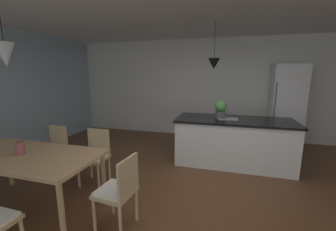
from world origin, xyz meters
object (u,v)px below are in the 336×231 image
object	(u,v)px
chair_far_left	(53,150)
kitchen_island	(233,141)
chair_kitchen_end	(119,190)
dining_table	(27,159)
chair_far_right	(95,155)
vase_on_dining_table	(20,148)
potted_plant_on_island	(221,109)
refrigerator	(286,106)

from	to	relation	value
chair_far_left	kitchen_island	distance (m)	3.30
chair_kitchen_end	kitchen_island	distance (m)	2.57
dining_table	chair_far_left	bearing A→B (deg)	116.46
chair_far_left	chair_far_right	size ratio (longest dim) A/B	1.00
dining_table	vase_on_dining_table	world-z (taller)	vase_on_dining_table
chair_far_left	potted_plant_on_island	xyz separation A→B (m)	(2.73, 1.39, 0.62)
chair_kitchen_end	refrigerator	distance (m)	4.47
chair_far_left	chair_kitchen_end	xyz separation A→B (m)	(1.71, -0.84, 0.00)
chair_far_left	chair_far_right	bearing A→B (deg)	0.00
chair_kitchen_end	chair_far_left	bearing A→B (deg)	153.96
chair_far_right	chair_kitchen_end	bearing A→B (deg)	-43.45
chair_far_right	refrigerator	xyz separation A→B (m)	(3.39, 2.83, 0.52)
kitchen_island	vase_on_dining_table	xyz separation A→B (m)	(-2.65, -2.23, 0.37)
dining_table	chair_far_left	world-z (taller)	chair_far_left
chair_far_left	kitchen_island	xyz separation A→B (m)	(2.99, 1.39, -0.01)
chair_far_right	kitchen_island	xyz separation A→B (m)	(2.16, 1.39, -0.01)
dining_table	refrigerator	bearing A→B (deg)	43.90
chair_far_left	potted_plant_on_island	distance (m)	3.12
refrigerator	potted_plant_on_island	bearing A→B (deg)	-136.04
dining_table	chair_far_right	world-z (taller)	chair_far_right
chair_kitchen_end	kitchen_island	size ratio (longest dim) A/B	0.39
dining_table	kitchen_island	bearing A→B (deg)	40.75
chair_far_right	kitchen_island	bearing A→B (deg)	32.71
chair_far_left	potted_plant_on_island	size ratio (longest dim) A/B	2.43
chair_far_left	chair_far_right	world-z (taller)	same
chair_far_right	vase_on_dining_table	world-z (taller)	vase_on_dining_table
dining_table	chair_kitchen_end	bearing A→B (deg)	-0.22
kitchen_island	potted_plant_on_island	bearing A→B (deg)	180.00
chair_far_right	chair_far_left	bearing A→B (deg)	-180.00
chair_far_left	refrigerator	bearing A→B (deg)	33.84
chair_far_left	vase_on_dining_table	world-z (taller)	vase_on_dining_table
refrigerator	chair_far_left	bearing A→B (deg)	-146.16
chair_far_left	chair_kitchen_end	world-z (taller)	same
potted_plant_on_island	vase_on_dining_table	world-z (taller)	potted_plant_on_island
dining_table	kitchen_island	distance (m)	3.41
chair_far_left	refrigerator	xyz separation A→B (m)	(4.21, 2.83, 0.52)
dining_table	chair_kitchen_end	world-z (taller)	chair_kitchen_end
refrigerator	chair_kitchen_end	bearing A→B (deg)	-124.36
vase_on_dining_table	chair_far_right	bearing A→B (deg)	59.97
potted_plant_on_island	vase_on_dining_table	bearing A→B (deg)	-136.90
dining_table	vase_on_dining_table	distance (m)	0.16
dining_table	vase_on_dining_table	bearing A→B (deg)	-172.82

